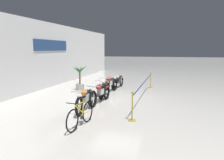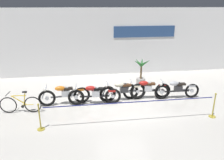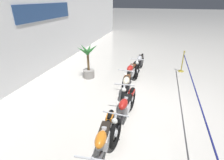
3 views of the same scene
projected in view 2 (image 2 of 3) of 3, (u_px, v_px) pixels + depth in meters
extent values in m
plane|color=silver|center=(124.00, 107.00, 9.84)|extent=(120.00, 120.00, 0.00)
cube|color=white|center=(109.00, 42.00, 13.95)|extent=(28.00, 0.25, 4.20)
cube|color=navy|center=(145.00, 32.00, 13.91)|extent=(4.00, 0.04, 0.70)
torus|color=black|center=(47.00, 98.00, 9.79)|extent=(0.77, 0.18, 0.76)
torus|color=black|center=(82.00, 95.00, 10.13)|extent=(0.77, 0.18, 0.76)
cylinder|color=silver|center=(47.00, 98.00, 9.79)|extent=(0.19, 0.10, 0.18)
cylinder|color=silver|center=(82.00, 95.00, 10.13)|extent=(0.19, 0.10, 0.18)
cylinder|color=silver|center=(44.00, 93.00, 9.68)|extent=(0.31, 0.08, 0.59)
cube|color=silver|center=(66.00, 93.00, 9.92)|extent=(0.38, 0.25, 0.26)
cylinder|color=silver|center=(64.00, 89.00, 9.85)|extent=(0.19, 0.13, 0.24)
cylinder|color=silver|center=(66.00, 89.00, 9.87)|extent=(0.19, 0.13, 0.24)
cylinder|color=silver|center=(72.00, 94.00, 10.16)|extent=(0.70, 0.13, 0.07)
cube|color=#47474C|center=(65.00, 96.00, 9.96)|extent=(1.25, 0.17, 0.06)
ellipsoid|color=orange|center=(60.00, 88.00, 9.79)|extent=(0.48, 0.26, 0.22)
cube|color=black|center=(68.00, 89.00, 9.88)|extent=(0.42, 0.24, 0.09)
cube|color=orange|center=(81.00, 90.00, 10.03)|extent=(0.33, 0.19, 0.08)
cylinder|color=silver|center=(46.00, 87.00, 9.62)|extent=(0.09, 0.62, 0.04)
sphere|color=silver|center=(45.00, 90.00, 9.64)|extent=(0.14, 0.14, 0.14)
torus|color=black|center=(76.00, 97.00, 9.91)|extent=(0.75, 0.16, 0.75)
torus|color=black|center=(113.00, 96.00, 10.04)|extent=(0.75, 0.16, 0.75)
cylinder|color=silver|center=(76.00, 97.00, 9.91)|extent=(0.18, 0.09, 0.18)
cylinder|color=silver|center=(113.00, 96.00, 10.04)|extent=(0.18, 0.09, 0.18)
cylinder|color=silver|center=(74.00, 92.00, 9.81)|extent=(0.31, 0.07, 0.59)
cube|color=silver|center=(96.00, 93.00, 9.92)|extent=(0.37, 0.24, 0.26)
cylinder|color=silver|center=(95.00, 89.00, 9.86)|extent=(0.19, 0.12, 0.24)
cylinder|color=silver|center=(96.00, 89.00, 9.86)|extent=(0.19, 0.12, 0.24)
cylinder|color=silver|center=(102.00, 95.00, 10.12)|extent=(0.70, 0.11, 0.07)
cube|color=black|center=(95.00, 96.00, 9.97)|extent=(1.34, 0.14, 0.06)
ellipsoid|color=#B21E19|center=(90.00, 88.00, 9.82)|extent=(0.47, 0.25, 0.22)
cube|color=black|center=(98.00, 89.00, 9.86)|extent=(0.41, 0.22, 0.09)
cube|color=#B21E19|center=(112.00, 91.00, 9.94)|extent=(0.33, 0.18, 0.08)
cylinder|color=silver|center=(76.00, 86.00, 9.73)|extent=(0.07, 0.62, 0.04)
sphere|color=silver|center=(74.00, 89.00, 9.77)|extent=(0.14, 0.14, 0.14)
torus|color=black|center=(107.00, 94.00, 10.19)|extent=(0.81, 0.21, 0.80)
torus|color=black|center=(138.00, 91.00, 10.51)|extent=(0.81, 0.21, 0.80)
cylinder|color=silver|center=(107.00, 94.00, 10.19)|extent=(0.19, 0.10, 0.18)
cylinder|color=silver|center=(138.00, 91.00, 10.51)|extent=(0.19, 0.10, 0.18)
cylinder|color=silver|center=(106.00, 89.00, 10.08)|extent=(0.31, 0.08, 0.59)
cube|color=#2D2D30|center=(124.00, 89.00, 10.31)|extent=(0.38, 0.25, 0.26)
cylinder|color=#2D2D30|center=(123.00, 86.00, 10.24)|extent=(0.19, 0.12, 0.24)
cylinder|color=#2D2D30|center=(125.00, 85.00, 10.25)|extent=(0.19, 0.12, 0.24)
cylinder|color=silver|center=(129.00, 91.00, 10.55)|extent=(0.70, 0.13, 0.07)
cube|color=#ADAFB5|center=(123.00, 92.00, 10.34)|extent=(1.20, 0.16, 0.06)
ellipsoid|color=beige|center=(119.00, 85.00, 10.18)|extent=(0.48, 0.26, 0.22)
cube|color=#4C2D19|center=(127.00, 85.00, 10.27)|extent=(0.42, 0.23, 0.09)
cube|color=beige|center=(137.00, 86.00, 10.41)|extent=(0.33, 0.19, 0.08)
cylinder|color=silver|center=(108.00, 83.00, 10.02)|extent=(0.09, 0.62, 0.04)
sphere|color=silver|center=(106.00, 86.00, 10.04)|extent=(0.14, 0.14, 0.14)
torus|color=black|center=(131.00, 92.00, 10.52)|extent=(0.78, 0.17, 0.77)
torus|color=black|center=(163.00, 91.00, 10.63)|extent=(0.78, 0.17, 0.77)
cylinder|color=silver|center=(131.00, 92.00, 10.52)|extent=(0.19, 0.09, 0.18)
cylinder|color=silver|center=(163.00, 91.00, 10.63)|extent=(0.19, 0.09, 0.18)
cylinder|color=silver|center=(129.00, 86.00, 10.42)|extent=(0.31, 0.08, 0.59)
cube|color=silver|center=(148.00, 88.00, 10.53)|extent=(0.37, 0.24, 0.26)
cylinder|color=silver|center=(147.00, 84.00, 10.46)|extent=(0.19, 0.12, 0.24)
cylinder|color=silver|center=(149.00, 84.00, 10.47)|extent=(0.19, 0.12, 0.24)
cylinder|color=silver|center=(153.00, 90.00, 10.73)|extent=(0.70, 0.12, 0.07)
cube|color=black|center=(147.00, 91.00, 10.57)|extent=(1.26, 0.14, 0.06)
ellipsoid|color=#B21E19|center=(144.00, 83.00, 10.43)|extent=(0.47, 0.25, 0.22)
cube|color=#4C2D19|center=(151.00, 84.00, 10.47)|extent=(0.41, 0.23, 0.09)
cube|color=#B21E19|center=(162.00, 86.00, 10.54)|extent=(0.33, 0.18, 0.08)
cylinder|color=silver|center=(131.00, 81.00, 10.34)|extent=(0.08, 0.62, 0.04)
sphere|color=silver|center=(130.00, 84.00, 10.38)|extent=(0.14, 0.14, 0.14)
torus|color=black|center=(162.00, 92.00, 10.53)|extent=(0.72, 0.12, 0.72)
torus|color=black|center=(192.00, 91.00, 10.70)|extent=(0.72, 0.12, 0.72)
cylinder|color=silver|center=(162.00, 92.00, 10.53)|extent=(0.17, 0.09, 0.17)
cylinder|color=silver|center=(192.00, 91.00, 10.70)|extent=(0.17, 0.09, 0.17)
cylinder|color=silver|center=(160.00, 87.00, 10.43)|extent=(0.30, 0.06, 0.59)
cube|color=#2D2D30|center=(178.00, 88.00, 10.57)|extent=(0.37, 0.23, 0.26)
cylinder|color=#2D2D30|center=(178.00, 85.00, 10.50)|extent=(0.18, 0.12, 0.24)
cylinder|color=#2D2D30|center=(179.00, 84.00, 10.51)|extent=(0.18, 0.12, 0.24)
cylinder|color=silver|center=(183.00, 90.00, 10.78)|extent=(0.70, 0.09, 0.07)
cube|color=black|center=(177.00, 91.00, 10.61)|extent=(1.23, 0.10, 0.06)
ellipsoid|color=#B7BABF|center=(174.00, 84.00, 10.46)|extent=(0.47, 0.23, 0.22)
cube|color=black|center=(181.00, 84.00, 10.51)|extent=(0.41, 0.21, 0.09)
cube|color=#B7BABF|center=(192.00, 86.00, 10.61)|extent=(0.32, 0.17, 0.08)
cylinder|color=silver|center=(163.00, 81.00, 10.36)|extent=(0.05, 0.62, 0.04)
sphere|color=silver|center=(161.00, 84.00, 10.39)|extent=(0.14, 0.14, 0.14)
torus|color=black|center=(8.00, 105.00, 9.17)|extent=(0.72, 0.11, 0.72)
torus|color=black|center=(33.00, 105.00, 9.22)|extent=(0.72, 0.11, 0.72)
cylinder|color=gold|center=(19.00, 100.00, 9.12)|extent=(0.60, 0.09, 0.43)
cylinder|color=gold|center=(19.00, 96.00, 9.06)|extent=(0.55, 0.08, 0.04)
cylinder|color=gold|center=(24.00, 98.00, 9.11)|extent=(0.15, 0.05, 0.55)
cube|color=black|center=(25.00, 92.00, 9.02)|extent=(0.19, 0.10, 0.05)
cylinder|color=gold|center=(28.00, 105.00, 9.21)|extent=(0.46, 0.07, 0.03)
cylinder|color=black|center=(8.00, 94.00, 9.00)|extent=(0.07, 0.48, 0.03)
cylinder|color=black|center=(23.00, 107.00, 9.23)|extent=(0.12, 0.06, 0.12)
cylinder|color=gray|center=(141.00, 82.00, 12.50)|extent=(0.50, 0.50, 0.37)
cylinder|color=brown|center=(141.00, 72.00, 12.31)|extent=(0.10, 0.10, 0.79)
cone|color=#286B2D|center=(145.00, 63.00, 12.20)|extent=(0.62, 0.23, 0.41)
cone|color=#286B2D|center=(142.00, 62.00, 12.30)|extent=(0.32, 0.49, 0.49)
cone|color=#286B2D|center=(138.00, 62.00, 12.27)|extent=(0.42, 0.49, 0.48)
cone|color=#286B2D|center=(138.00, 63.00, 12.10)|extent=(0.53, 0.19, 0.42)
cone|color=#286B2D|center=(141.00, 64.00, 11.99)|extent=(0.35, 0.47, 0.44)
cone|color=#286B2D|center=(144.00, 63.00, 12.00)|extent=(0.41, 0.50, 0.51)
cylinder|color=gold|center=(41.00, 129.00, 8.04)|extent=(0.28, 0.28, 0.03)
cylinder|color=gold|center=(40.00, 117.00, 7.88)|extent=(0.05, 0.05, 0.95)
sphere|color=gold|center=(38.00, 104.00, 7.72)|extent=(0.08, 0.08, 0.08)
cylinder|color=navy|center=(132.00, 102.00, 8.22)|extent=(6.53, 0.04, 0.04)
cylinder|color=gold|center=(212.00, 116.00, 8.96)|extent=(0.28, 0.28, 0.03)
cylinder|color=gold|center=(214.00, 106.00, 8.80)|extent=(0.05, 0.05, 0.95)
sphere|color=gold|center=(216.00, 94.00, 8.63)|extent=(0.08, 0.08, 0.08)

